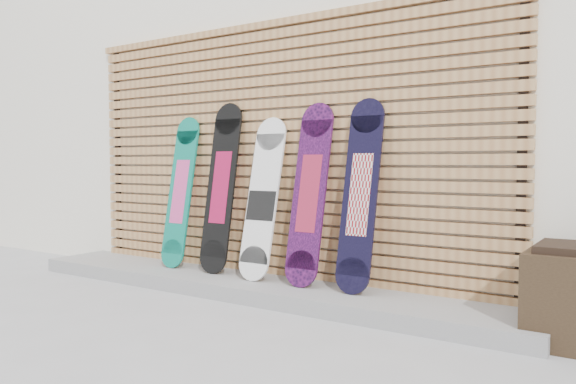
% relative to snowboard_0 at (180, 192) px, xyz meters
% --- Properties ---
extents(ground, '(80.00, 80.00, 0.00)m').
position_rel_snowboard_0_xyz_m(ground, '(1.08, -0.80, -0.82)').
color(ground, '#9C9C9E').
rests_on(ground, ground).
extents(building, '(12.00, 5.00, 3.60)m').
position_rel_snowboard_0_xyz_m(building, '(1.58, 2.70, 0.98)').
color(building, white).
rests_on(building, ground).
extents(concrete_step, '(4.60, 0.70, 0.12)m').
position_rel_snowboard_0_xyz_m(concrete_step, '(0.93, -0.12, -0.76)').
color(concrete_step, gray).
rests_on(concrete_step, ground).
extents(slat_wall, '(4.26, 0.08, 2.29)m').
position_rel_snowboard_0_xyz_m(slat_wall, '(0.93, 0.17, 0.39)').
color(slat_wall, '#AC7847').
rests_on(slat_wall, ground).
extents(snowboard_0, '(0.27, 0.29, 1.40)m').
position_rel_snowboard_0_xyz_m(snowboard_0, '(0.00, 0.00, 0.00)').
color(snowboard_0, '#0C7662').
rests_on(snowboard_0, concrete_step).
extents(snowboard_1, '(0.29, 0.29, 1.50)m').
position_rel_snowboard_0_xyz_m(snowboard_1, '(0.49, 0.00, 0.05)').
color(snowboard_1, black).
rests_on(snowboard_1, concrete_step).
extents(snowboard_2, '(0.29, 0.34, 1.35)m').
position_rel_snowboard_0_xyz_m(snowboard_2, '(0.96, -0.03, -0.03)').
color(snowboard_2, white).
rests_on(snowboard_2, concrete_step).
extents(snowboard_3, '(0.29, 0.33, 1.45)m').
position_rel_snowboard_0_xyz_m(snowboard_3, '(1.41, -0.02, 0.03)').
color(snowboard_3, black).
rests_on(snowboard_3, concrete_step).
extents(snowboard_4, '(0.27, 0.31, 1.46)m').
position_rel_snowboard_0_xyz_m(snowboard_4, '(1.85, -0.01, 0.03)').
color(snowboard_4, black).
rests_on(snowboard_4, concrete_step).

